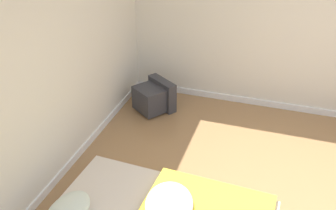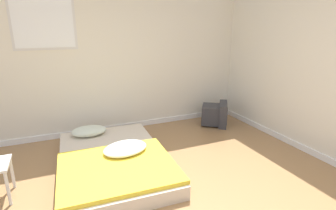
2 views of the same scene
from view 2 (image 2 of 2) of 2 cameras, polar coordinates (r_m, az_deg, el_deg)
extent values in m
cube|color=silver|center=(4.48, -13.35, 10.40)|extent=(7.28, 0.06, 2.60)
cube|color=white|center=(4.74, -12.26, -4.89)|extent=(7.28, 0.02, 0.09)
cube|color=silver|center=(4.36, -25.58, 16.70)|extent=(0.88, 0.01, 0.91)
cube|color=white|center=(4.35, -25.58, 16.71)|extent=(0.81, 0.01, 0.84)
cube|color=beige|center=(3.56, -11.91, -11.77)|extent=(1.37, 2.05, 0.17)
ellipsoid|color=silver|center=(4.18, -16.81, -5.42)|extent=(0.53, 0.36, 0.14)
cube|color=yellow|center=(3.18, -10.90, -13.16)|extent=(1.36, 1.21, 0.05)
ellipsoid|color=silver|center=(3.46, -9.29, -9.27)|extent=(0.67, 0.57, 0.11)
cube|color=#333338|center=(4.94, 9.27, -1.99)|extent=(0.49, 0.51, 0.34)
cube|color=#333338|center=(4.93, 11.88, -1.95)|extent=(0.39, 0.48, 0.42)
cube|color=#283342|center=(4.93, 12.71, -1.88)|extent=(0.23, 0.34, 0.30)
cylinder|color=silver|center=(3.20, -31.50, -15.26)|extent=(0.03, 0.03, 0.38)
cylinder|color=silver|center=(3.49, -30.81, -12.51)|extent=(0.03, 0.03, 0.38)
camera|label=1|loc=(2.98, -65.53, 27.16)|focal=40.00mm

